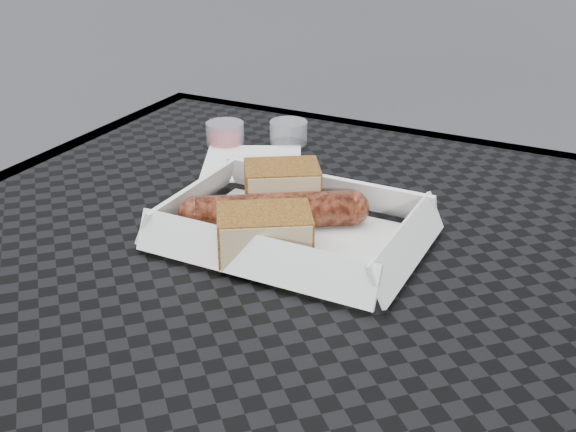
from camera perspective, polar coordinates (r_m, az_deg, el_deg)
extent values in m
cube|color=black|center=(0.70, -0.18, -3.21)|extent=(0.80, 0.80, 0.01)
cube|color=black|center=(1.03, 9.67, 5.84)|extent=(0.80, 0.03, 0.03)
cylinder|color=black|center=(1.31, -6.94, -7.42)|extent=(0.03, 0.03, 0.73)
cube|color=white|center=(0.71, 0.36, -1.71)|extent=(0.22, 0.15, 0.00)
cylinder|color=brown|center=(0.72, -1.06, 0.40)|extent=(0.15, 0.11, 0.04)
sphere|color=brown|center=(0.73, 5.08, 0.64)|extent=(0.04, 0.04, 0.04)
sphere|color=brown|center=(0.72, -7.28, 0.16)|extent=(0.04, 0.04, 0.04)
cube|color=brown|center=(0.76, -0.47, 2.28)|extent=(0.10, 0.09, 0.05)
cube|color=brown|center=(0.67, -1.88, -1.41)|extent=(0.10, 0.09, 0.04)
cylinder|color=#F2360A|center=(0.65, 2.11, -4.17)|extent=(0.02, 0.02, 0.00)
torus|color=white|center=(0.65, 2.53, -4.53)|extent=(0.02, 0.02, 0.00)
cube|color=#B2D17F|center=(0.65, 3.07, -4.29)|extent=(0.02, 0.02, 0.00)
cube|color=white|center=(0.90, -2.82, 4.21)|extent=(0.16, 0.16, 0.00)
cylinder|color=maroon|center=(0.96, -4.99, 6.50)|extent=(0.05, 0.05, 0.03)
cylinder|color=silver|center=(0.96, 0.04, 6.63)|extent=(0.05, 0.05, 0.03)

